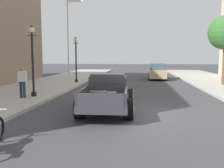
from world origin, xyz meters
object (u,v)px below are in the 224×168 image
at_px(car_background_tan, 158,72).
at_px(flagpole, 70,24).
at_px(pedestrian_sidewalk_left, 22,80).
at_px(street_lamp_far, 76,56).
at_px(street_lamp_near, 32,55).
at_px(hotrod_truck_gunmetal, 108,93).

height_order(car_background_tan, flagpole, flagpole).
xyz_separation_m(pedestrian_sidewalk_left, flagpole, (-1.23, 13.50, 4.68)).
bearing_deg(street_lamp_far, pedestrian_sidewalk_left, -95.13).
relative_size(street_lamp_near, street_lamp_far, 1.00).
bearing_deg(street_lamp_near, car_background_tan, 59.03).
height_order(pedestrian_sidewalk_left, flagpole, flagpole).
height_order(hotrod_truck_gunmetal, street_lamp_far, street_lamp_far).
distance_m(hotrod_truck_gunmetal, car_background_tan, 15.49).
relative_size(pedestrian_sidewalk_left, street_lamp_near, 0.43).
height_order(pedestrian_sidewalk_left, street_lamp_far, street_lamp_far).
height_order(hotrod_truck_gunmetal, street_lamp_near, street_lamp_near).
distance_m(car_background_tan, pedestrian_sidewalk_left, 15.58).
xyz_separation_m(street_lamp_near, street_lamp_far, (0.39, 7.71, 0.00)).
xyz_separation_m(pedestrian_sidewalk_left, street_lamp_far, (0.74, 8.29, 1.30)).
distance_m(car_background_tan, street_lamp_far, 9.02).
relative_size(hotrod_truck_gunmetal, flagpole, 0.54).
bearing_deg(pedestrian_sidewalk_left, street_lamp_far, 84.87).
bearing_deg(street_lamp_far, flagpole, 110.73).
xyz_separation_m(hotrod_truck_gunmetal, flagpole, (-6.00, 15.29, 5.02)).
bearing_deg(flagpole, hotrod_truck_gunmetal, -68.56).
relative_size(car_background_tan, street_lamp_near, 1.14).
relative_size(street_lamp_far, flagpole, 0.42).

